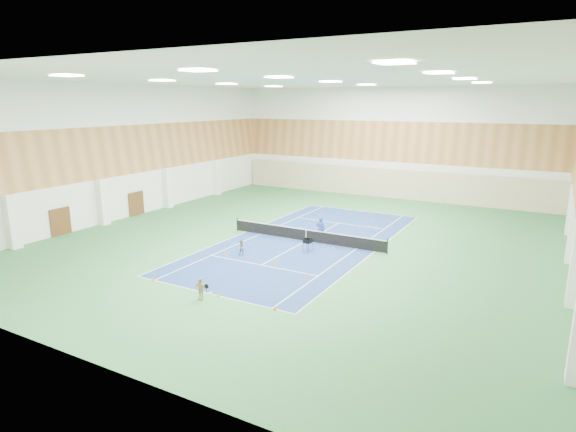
{
  "coord_description": "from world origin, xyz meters",
  "views": [
    {
      "loc": [
        16.08,
        -31.58,
        10.42
      ],
      "look_at": [
        -1.16,
        -0.75,
        2.0
      ],
      "focal_mm": 30.0,
      "sensor_mm": 36.0,
      "label": 1
    }
  ],
  "objects_px": {
    "tennis_net": "(306,234)",
    "ball_cart": "(308,245)",
    "coach": "(320,229)",
    "child_court": "(242,247)",
    "child_apron": "(200,289)"
  },
  "relations": [
    {
      "from": "tennis_net",
      "to": "ball_cart",
      "type": "distance_m",
      "value": 2.61
    },
    {
      "from": "tennis_net",
      "to": "child_apron",
      "type": "relative_size",
      "value": 10.38
    },
    {
      "from": "child_court",
      "to": "child_apron",
      "type": "distance_m",
      "value": 7.87
    },
    {
      "from": "coach",
      "to": "tennis_net",
      "type": "bearing_deg",
      "value": 22.04
    },
    {
      "from": "tennis_net",
      "to": "child_apron",
      "type": "xyz_separation_m",
      "value": [
        0.14,
        -12.75,
        0.07
      ]
    },
    {
      "from": "child_apron",
      "to": "ball_cart",
      "type": "bearing_deg",
      "value": 84.71
    },
    {
      "from": "ball_cart",
      "to": "tennis_net",
      "type": "bearing_deg",
      "value": 125.45
    },
    {
      "from": "tennis_net",
      "to": "ball_cart",
      "type": "height_order",
      "value": "tennis_net"
    },
    {
      "from": "child_court",
      "to": "ball_cart",
      "type": "height_order",
      "value": "child_court"
    },
    {
      "from": "child_court",
      "to": "coach",
      "type": "bearing_deg",
      "value": 48.14
    },
    {
      "from": "tennis_net",
      "to": "child_apron",
      "type": "bearing_deg",
      "value": -89.36
    },
    {
      "from": "coach",
      "to": "child_court",
      "type": "height_order",
      "value": "coach"
    },
    {
      "from": "tennis_net",
      "to": "coach",
      "type": "relative_size",
      "value": 6.75
    },
    {
      "from": "tennis_net",
      "to": "ball_cart",
      "type": "bearing_deg",
      "value": -60.46
    },
    {
      "from": "coach",
      "to": "ball_cart",
      "type": "relative_size",
      "value": 2.0
    }
  ]
}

